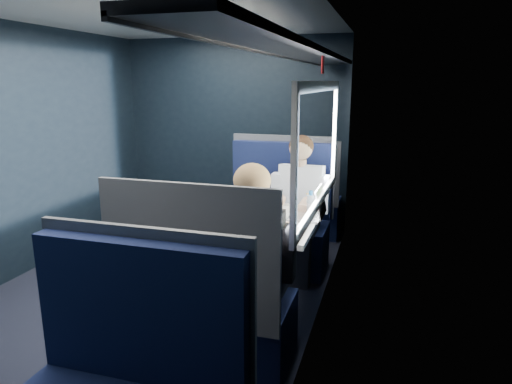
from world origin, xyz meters
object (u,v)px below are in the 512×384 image
(seat_bay_near, at_px, (275,224))
(seat_bay_far, at_px, (208,307))
(woman, at_px, (254,254))
(bottle_small, at_px, (311,204))
(table, at_px, (272,229))
(laptop, at_px, (313,209))
(seat_row_front, at_px, (296,202))
(man, at_px, (299,201))
(cup, at_px, (310,206))

(seat_bay_near, bearing_deg, seat_bay_far, -89.62)
(woman, relative_size, bottle_small, 6.67)
(table, bearing_deg, woman, -84.55)
(seat_bay_far, bearing_deg, seat_bay_near, 90.38)
(table, xyz_separation_m, bottle_small, (0.26, 0.21, 0.16))
(woman, bearing_deg, laptop, 75.51)
(seat_row_front, xyz_separation_m, bottle_small, (0.44, -1.59, 0.42))
(man, relative_size, bottle_small, 6.67)
(seat_bay_far, relative_size, woman, 0.95)
(seat_row_front, xyz_separation_m, cup, (0.42, -1.46, 0.37))
(seat_bay_far, bearing_deg, laptop, 65.21)
(seat_row_front, bearing_deg, cup, -74.10)
(table, relative_size, seat_row_front, 0.86)
(table, xyz_separation_m, laptop, (0.29, 0.14, 0.14))
(seat_bay_far, bearing_deg, woman, 33.82)
(laptop, bearing_deg, seat_bay_far, -114.79)
(woman, relative_size, laptop, 4.05)
(man, relative_size, woman, 1.00)
(man, bearing_deg, laptop, -68.51)
(woman, bearing_deg, table, 95.45)
(seat_bay_near, relative_size, seat_row_front, 1.09)
(seat_bay_far, height_order, woman, woman)
(laptop, bearing_deg, cup, 105.31)
(seat_bay_far, bearing_deg, table, 78.22)
(seat_bay_near, bearing_deg, woman, -80.61)
(woman, distance_m, cup, 1.06)
(seat_bay_far, xyz_separation_m, cup, (0.42, 1.21, 0.37))
(seat_bay_near, height_order, woman, woman)
(seat_row_front, distance_m, cup, 1.57)
(seat_bay_far, height_order, man, man)
(man, bearing_deg, woman, -90.00)
(man, bearing_deg, seat_bay_far, -99.03)
(bottle_small, bearing_deg, seat_bay_far, -112.06)
(woman, height_order, laptop, woman)
(table, relative_size, seat_bay_near, 0.79)
(man, distance_m, woman, 1.41)
(woman, height_order, cup, woman)
(woman, xyz_separation_m, laptop, (0.22, 0.85, 0.08))
(seat_bay_near, bearing_deg, cup, -51.59)
(table, bearing_deg, seat_bay_near, 102.52)
(table, bearing_deg, cup, 54.84)
(man, bearing_deg, seat_row_front, 102.83)
(seat_row_front, distance_m, bottle_small, 1.70)
(seat_bay_near, xyz_separation_m, laptop, (0.48, -0.73, 0.38))
(cup, bearing_deg, laptop, -74.69)
(laptop, xyz_separation_m, bottle_small, (-0.03, 0.07, 0.02))
(seat_bay_near, relative_size, woman, 0.95)
(seat_bay_near, distance_m, bottle_small, 0.90)
(woman, xyz_separation_m, cup, (0.17, 1.04, 0.05))
(seat_bay_near, height_order, man, man)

